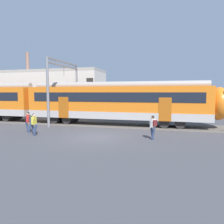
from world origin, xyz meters
TOP-DOWN VIEW (x-y plane):
  - ground_plane at (0.00, 0.00)m, footprint 160.00×160.00m
  - track_bed at (-11.22, 6.54)m, footprint 80.00×4.40m
  - pedestrian_red at (-5.86, 0.42)m, footprint 0.70×0.53m
  - pedestrian_yellow at (-4.71, -0.56)m, footprint 0.64×0.53m
  - pedestrian_white at (4.08, 0.37)m, footprint 0.52×0.67m
  - catenary_gantry at (-5.85, 6.54)m, footprint 0.24×6.64m
  - background_building at (-11.34, 13.79)m, footprint 14.34×5.00m
  - street_tree_left at (-10.68, 16.48)m, footprint 2.93×2.93m

SIDE VIEW (x-z plane):
  - ground_plane at x=0.00m, z-range 0.00..0.00m
  - track_bed at x=-11.22m, z-range 0.00..0.01m
  - pedestrian_red at x=-5.86m, z-range 0.16..1.82m
  - pedestrian_yellow at x=-4.71m, z-range 0.16..1.82m
  - pedestrian_white at x=4.08m, z-range 0.16..1.82m
  - background_building at x=-11.34m, z-range -1.39..7.81m
  - catenary_gantry at x=-5.85m, z-range 1.05..7.58m
  - street_tree_left at x=-10.68m, z-range 1.99..9.01m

